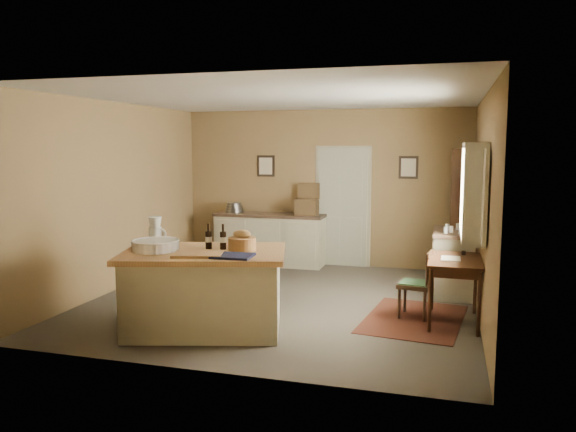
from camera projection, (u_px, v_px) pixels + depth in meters
name	position (u px, v px, depth m)	size (l,w,h in m)	color
ground	(283.00, 300.00, 7.57)	(5.00, 5.00, 0.00)	#4F473C
wall_back	(323.00, 188.00, 9.79)	(5.00, 0.10, 2.70)	olive
wall_front	(204.00, 227.00, 5.02)	(5.00, 0.10, 2.70)	olive
wall_left	(117.00, 196.00, 8.08)	(0.10, 5.00, 2.70)	olive
wall_right	(483.00, 207.00, 6.72)	(0.10, 5.00, 2.70)	olive
ceiling	(283.00, 97.00, 7.24)	(5.00, 5.00, 0.00)	silver
door	(343.00, 205.00, 9.70)	(0.97, 0.06, 2.11)	#AEB299
framed_prints	(335.00, 167.00, 9.67)	(2.82, 0.02, 0.38)	black
window	(477.00, 191.00, 6.53)	(0.25, 1.99, 1.12)	beige
work_island	(204.00, 288.00, 6.31)	(2.04, 1.60, 1.20)	beige
sideboard	(270.00, 237.00, 9.85)	(1.94, 0.55, 1.18)	beige
rug	(414.00, 319.00, 6.75)	(1.10, 1.60, 0.01)	#41160E
writing_desk	(455.00, 267.00, 6.55)	(0.60, 0.98, 0.82)	#341D10
desk_chair	(415.00, 285.00, 6.78)	(0.37, 0.37, 0.80)	black
right_cabinet	(453.00, 262.00, 7.88)	(0.57, 1.01, 0.99)	beige
shelving_unit	(465.00, 216.00, 8.48)	(0.35, 0.92, 2.03)	black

